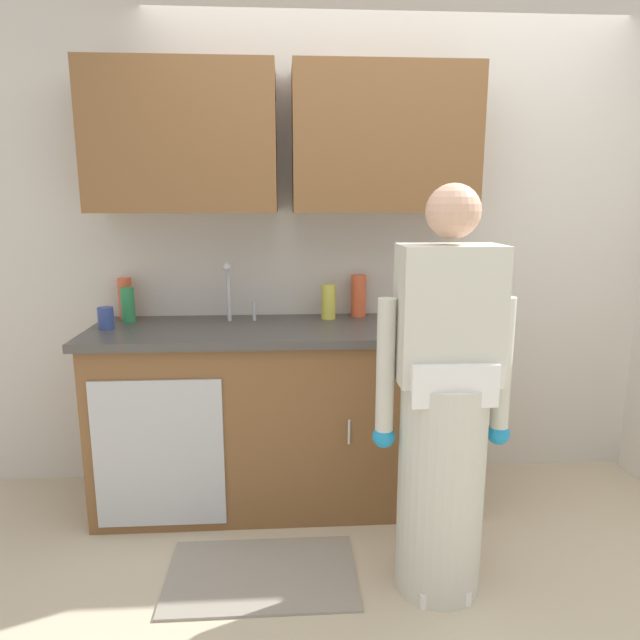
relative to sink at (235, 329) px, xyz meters
The scene contains 13 objects.
ground_plane 1.42m from the sink, 41.12° to the right, with size 9.00×9.00×0.00m, color beige.
kitchen_wall_with_uppers 0.91m from the sink, 23.20° to the left, with size 4.80×0.44×2.70m.
counter_cabinet 0.54m from the sink, ahead, with size 1.90×0.62×0.90m.
countertop 0.26m from the sink, ahead, with size 1.96×0.66×0.04m, color #474442.
sink is the anchor object (origin of this frame).
person_at_sink 1.17m from the sink, 41.12° to the right, with size 0.55×0.34×1.62m.
floor_mat 1.14m from the sink, 77.96° to the right, with size 0.80×0.50×0.01m, color gray.
bottle_water_tall 0.70m from the sink, 18.72° to the left, with size 0.08×0.08×0.23m, color #E05933.
bottle_soap 0.52m from the sink, 18.69° to the left, with size 0.08×0.08×0.19m, color #D8D14C.
bottle_cleaner_spray 0.59m from the sink, 165.51° to the left, with size 0.07×0.07×0.18m, color #2D8C4C.
bottle_water_short 0.65m from the sink, 158.66° to the left, with size 0.07×0.07×0.22m, color #E05933.
cup_by_sink 0.63m from the sink, behind, with size 0.08×0.08×0.11m, color #33478C.
knife_on_counter 0.88m from the sink, ahead, with size 0.24×0.02×0.01m, color silver.
Camera 1 is at (-0.56, -2.10, 1.55)m, focal length 31.93 mm.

